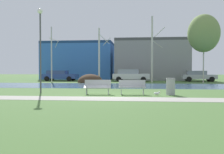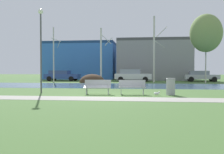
% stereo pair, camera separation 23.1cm
% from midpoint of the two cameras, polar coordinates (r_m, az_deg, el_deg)
% --- Properties ---
extents(ground_plane, '(120.00, 120.00, 0.00)m').
position_cam_midpoint_polar(ground_plane, '(24.83, 2.34, -1.83)').
color(ground_plane, '#476B33').
extents(paved_path_strip, '(60.00, 1.86, 0.01)m').
position_cam_midpoint_polar(paved_path_strip, '(13.22, -0.82, -4.80)').
color(paved_path_strip, '#9E998E').
rests_on(paved_path_strip, ground).
extents(river_band, '(80.00, 8.01, 0.01)m').
position_cam_midpoint_polar(river_band, '(24.33, 2.27, -1.89)').
color(river_band, '#33516B').
rests_on(river_band, ground).
extents(soil_mound, '(2.97, 3.08, 1.99)m').
position_cam_midpoint_polar(soil_mound, '(30.42, -4.99, -1.21)').
color(soil_mound, '#423021').
rests_on(soil_mound, ground).
extents(bench_left, '(1.64, 0.68, 0.87)m').
position_cam_midpoint_polar(bench_left, '(15.70, -3.60, -2.09)').
color(bench_left, '#9EA0A3').
rests_on(bench_left, ground).
extents(bench_right, '(1.64, 0.69, 0.87)m').
position_cam_midpoint_polar(bench_right, '(15.50, 4.02, -2.14)').
color(bench_right, '#9EA0A3').
rests_on(bench_right, ground).
extents(trash_bin, '(0.54, 0.54, 0.99)m').
position_cam_midpoint_polar(trash_bin, '(15.61, 12.30, -1.99)').
color(trash_bin, '#999B9E').
rests_on(trash_bin, ground).
extents(seagull, '(0.40, 0.15, 0.25)m').
position_cam_midpoint_polar(seagull, '(15.10, 9.40, -3.55)').
color(seagull, white).
rests_on(seagull, ground).
extents(streetlamp, '(0.32, 0.32, 5.36)m').
position_cam_midpoint_polar(streetlamp, '(17.40, -15.80, 8.47)').
color(streetlamp, '#4C4C51').
rests_on(streetlamp, ground).
extents(birch_far_left, '(0.99, 1.72, 6.53)m').
position_cam_midpoint_polar(birch_far_left, '(31.55, -13.28, 4.91)').
color(birch_far_left, beige).
rests_on(birch_far_left, ground).
extents(birch_left, '(1.48, 2.62, 6.37)m').
position_cam_midpoint_polar(birch_left, '(30.51, -2.96, 5.01)').
color(birch_left, beige).
rests_on(birch_left, ground).
extents(birch_center_left, '(1.62, 2.70, 7.81)m').
position_cam_midpoint_polar(birch_center_left, '(31.24, 8.64, 6.17)').
color(birch_center_left, beige).
rests_on(birch_center_left, ground).
extents(birch_center, '(3.56, 3.56, 7.75)m').
position_cam_midpoint_polar(birch_center, '(31.49, 19.25, 9.02)').
color(birch_center, '#BCB7A8').
rests_on(birch_center, ground).
extents(parked_van_nearest_blue, '(4.67, 2.16, 1.39)m').
position_cam_midpoint_polar(parked_van_nearest_blue, '(35.42, -11.62, 0.36)').
color(parked_van_nearest_blue, '#2D4793').
rests_on(parked_van_nearest_blue, ground).
extents(parked_sedan_second_white, '(4.71, 2.18, 1.55)m').
position_cam_midpoint_polar(parked_sedan_second_white, '(33.21, 3.91, 0.42)').
color(parked_sedan_second_white, silver).
rests_on(parked_sedan_second_white, ground).
extents(parked_hatch_third_silver, '(4.21, 2.13, 1.37)m').
position_cam_midpoint_polar(parked_hatch_third_silver, '(34.68, 18.21, 0.27)').
color(parked_hatch_third_silver, '#B2B5BC').
rests_on(parked_hatch_third_silver, ground).
extents(building_blue_store, '(11.09, 6.18, 5.94)m').
position_cam_midpoint_polar(building_blue_store, '(42.90, -7.45, 3.56)').
color(building_blue_store, '#3870C6').
rests_on(building_blue_store, ground).
extents(building_grey_warehouse, '(10.53, 9.34, 5.94)m').
position_cam_midpoint_polar(building_grey_warehouse, '(40.65, 8.36, 3.66)').
color(building_grey_warehouse, gray).
rests_on(building_grey_warehouse, ground).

